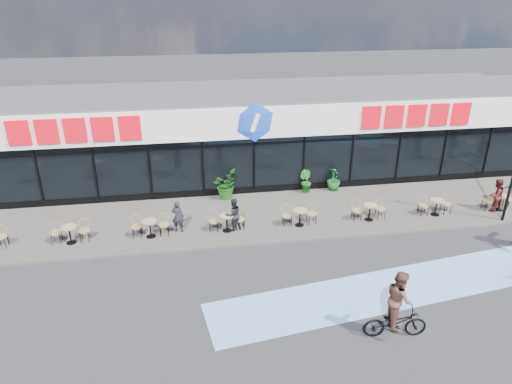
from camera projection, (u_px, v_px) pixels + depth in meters
ground at (284, 272)px, 16.67m from camera, size 120.00×120.00×0.00m
sidewalk at (263, 216)px, 20.70m from camera, size 44.00×5.00×0.10m
bike_lane at (405, 286)px, 15.89m from camera, size 14.17×4.13×0.01m
building at (246, 133)px, 24.65m from camera, size 30.60×6.57×4.75m
bistro_set_1 at (70, 232)px, 18.30m from camera, size 1.54×0.62×0.90m
bistro_set_2 at (150, 226)px, 18.76m from camera, size 1.54×0.62×0.90m
bistro_set_3 at (227, 220)px, 19.21m from camera, size 1.54×0.62×0.90m
bistro_set_4 at (299, 215)px, 19.66m from camera, size 1.54×0.62×0.90m
bistro_set_5 at (369, 210)px, 20.12m from camera, size 1.54×0.62×0.90m
bistro_set_6 at (435, 205)px, 20.57m from camera, size 1.54×0.62×0.90m
bistro_set_7 at (499, 200)px, 21.02m from camera, size 1.54×0.62×0.90m
potted_plant_left at (225, 185)px, 22.10m from camera, size 1.27×1.41×1.37m
potted_plant_mid at (305, 181)px, 22.77m from camera, size 0.75×0.79×1.13m
potted_plant_right at (334, 179)px, 22.98m from camera, size 0.87×0.87×1.19m
patron_left at (178, 216)px, 19.00m from camera, size 0.58×0.46×1.41m
patron_right at (233, 215)px, 19.11m from camera, size 0.84×0.74×1.44m
pedestrian_c at (496, 195)px, 20.73m from camera, size 0.89×0.77×1.57m
cyclist_c at (397, 311)px, 13.28m from camera, size 1.94×0.95×2.26m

